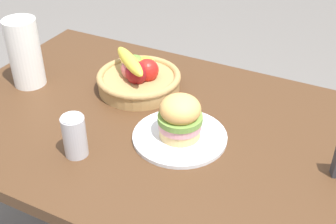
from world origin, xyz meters
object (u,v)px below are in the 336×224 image
object	(u,v)px
sandwich	(180,117)
soda_can	(75,136)
plate	(180,137)
paper_towel_roll	(25,53)
fruit_basket	(139,77)

from	to	relation	value
sandwich	soda_can	distance (m)	0.30
plate	paper_towel_roll	xyz separation A→B (m)	(-0.61, 0.05, 0.11)
fruit_basket	sandwich	bearing A→B (deg)	-37.30
soda_can	fruit_basket	size ratio (longest dim) A/B	0.43
sandwich	soda_can	size ratio (longest dim) A/B	1.05
fruit_basket	paper_towel_roll	distance (m)	0.40
plate	paper_towel_roll	bearing A→B (deg)	175.44
fruit_basket	paper_towel_roll	bearing A→B (deg)	-158.82
sandwich	paper_towel_roll	xyz separation A→B (m)	(-0.61, 0.05, 0.04)
soda_can	fruit_basket	distance (m)	0.39
soda_can	sandwich	bearing A→B (deg)	40.68
sandwich	paper_towel_roll	world-z (taller)	paper_towel_roll
sandwich	paper_towel_roll	distance (m)	0.62
sandwich	fruit_basket	size ratio (longest dim) A/B	0.46
plate	sandwich	world-z (taller)	sandwich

